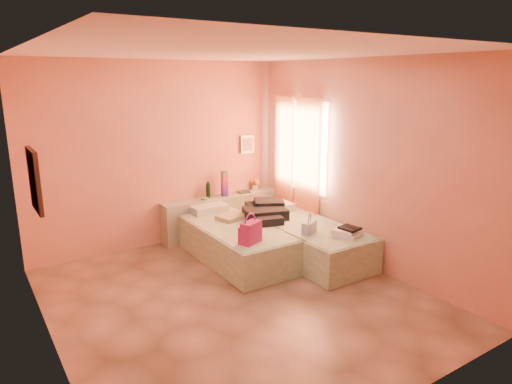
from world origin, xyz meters
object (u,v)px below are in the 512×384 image
(green_book, at_px, (243,192))
(blue_handbag, at_px, (309,228))
(water_bottle, at_px, (208,190))
(headboard_ledge, at_px, (222,215))
(towel_stack, at_px, (347,232))
(magenta_handbag, at_px, (250,232))
(bed_right, at_px, (307,241))
(bed_left, at_px, (235,242))
(flower_vase, at_px, (255,183))

(green_book, height_order, blue_handbag, green_book)
(green_book, bearing_deg, water_bottle, 178.08)
(headboard_ledge, bearing_deg, blue_handbag, -80.87)
(headboard_ledge, relative_size, towel_stack, 5.86)
(water_bottle, distance_m, towel_stack, 2.43)
(magenta_handbag, relative_size, towel_stack, 0.86)
(bed_right, xyz_separation_m, water_bottle, (-0.75, 1.59, 0.53))
(blue_handbag, bearing_deg, headboard_ledge, 75.22)
(water_bottle, distance_m, blue_handbag, 1.98)
(bed_left, bearing_deg, bed_right, -29.23)
(blue_handbag, height_order, towel_stack, blue_handbag)
(water_bottle, relative_size, flower_vase, 1.07)
(flower_vase, bearing_deg, bed_right, -96.13)
(magenta_handbag, bearing_deg, water_bottle, 56.91)
(water_bottle, bearing_deg, headboard_ledge, -7.17)
(water_bottle, bearing_deg, blue_handbag, -74.40)
(headboard_ledge, relative_size, water_bottle, 8.19)
(green_book, distance_m, towel_stack, 2.23)
(flower_vase, relative_size, blue_handbag, 0.94)
(green_book, relative_size, towel_stack, 0.57)
(magenta_handbag, bearing_deg, flower_vase, 32.56)
(green_book, height_order, flower_vase, flower_vase)
(water_bottle, height_order, flower_vase, water_bottle)
(magenta_handbag, height_order, blue_handbag, magenta_handbag)
(green_book, relative_size, flower_vase, 0.86)
(blue_handbag, bearing_deg, bed_left, 105.50)
(water_bottle, height_order, green_book, water_bottle)
(headboard_ledge, xyz_separation_m, bed_left, (-0.38, -1.05, -0.08))
(bed_right, relative_size, blue_handbag, 7.99)
(green_book, bearing_deg, magenta_handbag, -118.03)
(flower_vase, xyz_separation_m, towel_stack, (-0.03, -2.28, -0.22))
(flower_vase, bearing_deg, water_bottle, -177.76)
(water_bottle, height_order, blue_handbag, water_bottle)
(flower_vase, xyz_separation_m, blue_handbag, (-0.40, -1.94, -0.19))
(headboard_ledge, bearing_deg, flower_vase, 5.33)
(magenta_handbag, height_order, towel_stack, magenta_handbag)
(green_book, xyz_separation_m, flower_vase, (0.28, 0.07, 0.10))
(bed_left, bearing_deg, blue_handbag, -50.04)
(green_book, distance_m, blue_handbag, 1.87)
(blue_handbag, distance_m, towel_stack, 0.51)
(bed_left, relative_size, blue_handbag, 7.99)
(flower_vase, bearing_deg, headboard_ledge, -174.67)
(bed_right, bearing_deg, magenta_handbag, -170.23)
(water_bottle, height_order, towel_stack, water_bottle)
(headboard_ledge, relative_size, bed_left, 1.02)
(green_book, bearing_deg, bed_left, -125.90)
(water_bottle, xyz_separation_m, blue_handbag, (0.53, -1.90, -0.19))
(headboard_ledge, xyz_separation_m, green_book, (0.42, -0.01, 0.34))
(water_bottle, xyz_separation_m, magenta_handbag, (-0.33, -1.77, -0.13))
(green_book, height_order, magenta_handbag, magenta_handbag)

